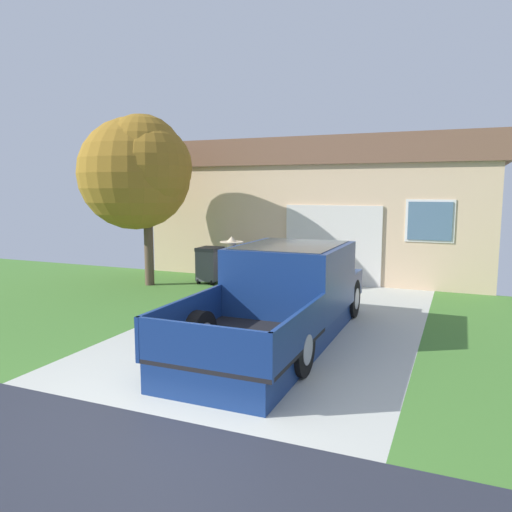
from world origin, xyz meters
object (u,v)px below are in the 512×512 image
Objects in this scene: handbag at (232,311)px; front_yard_tree at (140,169)px; pickup_truck at (287,294)px; house_with_garage at (328,206)px; wheeled_trash_bin at (210,264)px; person_with_hat at (232,271)px.

front_yard_tree reaches higher than handbag.
house_with_garage is (-1.33, 8.01, 1.35)m from pickup_truck.
house_with_garage is (0.12, 7.31, 1.96)m from handbag.
pickup_truck is at bearing -80.60° from house_with_garage.
person_with_hat is at bearing -54.71° from wheeled_trash_bin.
house_with_garage is 4.96m from wheeled_trash_bin.
house_with_garage is (0.23, 7.10, 1.16)m from person_with_hat.
handbag is at bearing -55.18° from wheeled_trash_bin.
wheeled_trash_bin reaches higher than handbag.
pickup_truck reaches higher than handbag.
person_with_hat reaches higher than handbag.
front_yard_tree is at bearing 150.37° from handbag.
wheeled_trash_bin is (-2.37, -4.08, -1.54)m from house_with_garage.
wheeled_trash_bin is at bearing 156.15° from person_with_hat.
person_with_hat reaches higher than pickup_truck.
front_yard_tree is 4.50× the size of wheeled_trash_bin.
person_with_hat is 0.84m from handbag.
person_with_hat is 7.20m from house_with_garage.
front_yard_tree is at bearing -144.66° from wheeled_trash_bin.
house_with_garage reaches higher than wheeled_trash_bin.
front_yard_tree is (-5.23, 2.85, 2.47)m from pickup_truck.
pickup_truck is 12.99× the size of handbag.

